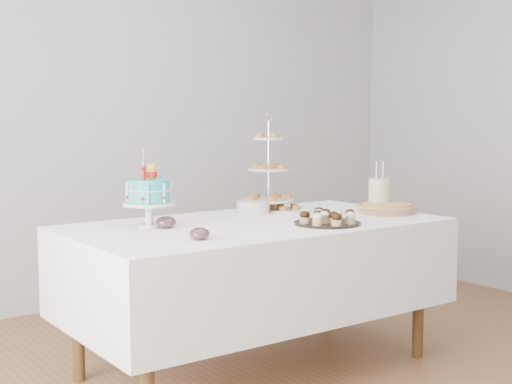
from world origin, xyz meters
TOP-DOWN VIEW (x-y plane):
  - walls at (0.00, 0.00)m, footprint 5.04×4.04m
  - table at (0.00, 0.30)m, footprint 1.92×1.02m
  - birthday_cake at (-0.52, 0.48)m, footprint 0.26×0.26m
  - cupcake_tray at (0.25, 0.04)m, footprint 0.34×0.34m
  - pie at (0.80, 0.16)m, footprint 0.33×0.33m
  - tiered_stand at (0.33, 0.64)m, footprint 0.29×0.29m
  - plate_stack at (0.18, 0.59)m, footprint 0.18×0.18m
  - pastry_plate at (0.39, 0.56)m, footprint 0.24×0.24m
  - jam_bowl_a at (-0.51, 0.02)m, footprint 0.09×0.09m
  - jam_bowl_b at (-0.47, 0.40)m, footprint 0.10×0.10m
  - utensil_pitcher at (0.84, 0.25)m, footprint 0.14×0.13m

SIDE VIEW (x-z plane):
  - table at x=0.00m, z-range 0.16..0.93m
  - pastry_plate at x=0.39m, z-range 0.77..0.80m
  - jam_bowl_a at x=-0.51m, z-range 0.77..0.82m
  - jam_bowl_b at x=-0.47m, z-range 0.77..0.83m
  - pie at x=0.80m, z-range 0.77..0.83m
  - plate_stack at x=0.18m, z-range 0.77..0.84m
  - cupcake_tray at x=0.25m, z-range 0.77..0.85m
  - utensil_pitcher at x=0.84m, z-range 0.73..1.01m
  - birthday_cake at x=-0.52m, z-range 0.68..1.08m
  - tiered_stand at x=0.33m, z-range 0.72..1.29m
  - walls at x=0.00m, z-range 0.00..2.70m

